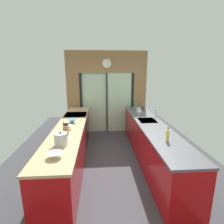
# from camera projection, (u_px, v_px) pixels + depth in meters

# --- Properties ---
(ground_plane) EXTENTS (5.04, 7.60, 0.02)m
(ground_plane) POSITION_uv_depth(u_px,v_px,m) (111.00, 156.00, 4.45)
(ground_plane) COLOR #38383D
(back_wall_unit) EXTENTS (2.64, 0.12, 2.70)m
(back_wall_unit) POSITION_uv_depth(u_px,v_px,m) (107.00, 88.00, 5.83)
(back_wall_unit) COLOR olive
(back_wall_unit) RESTS_ON ground_plane
(left_counter_run) EXTENTS (0.62, 3.80, 0.92)m
(left_counter_run) POSITION_uv_depth(u_px,v_px,m) (70.00, 147.00, 3.82)
(left_counter_run) COLOR #AD0C0F
(left_counter_run) RESTS_ON ground_plane
(right_counter_run) EXTENTS (0.62, 3.80, 0.92)m
(right_counter_run) POSITION_uv_depth(u_px,v_px,m) (150.00, 142.00, 4.11)
(right_counter_run) COLOR #AD0C0F
(right_counter_run) RESTS_ON ground_plane
(sink_faucet) EXTENTS (0.19, 0.02, 0.27)m
(sink_faucet) POSITION_uv_depth(u_px,v_px,m) (154.00, 113.00, 4.21)
(sink_faucet) COLOR #B7BABC
(sink_faucet) RESTS_ON right_counter_run
(oven_range) EXTENTS (0.60, 0.60, 0.92)m
(oven_range) POSITION_uv_depth(u_px,v_px,m) (77.00, 130.00, 4.90)
(oven_range) COLOR black
(oven_range) RESTS_ON ground_plane
(mixing_bowl_near) EXTENTS (0.22, 0.22, 0.07)m
(mixing_bowl_near) POSITION_uv_depth(u_px,v_px,m) (55.00, 155.00, 2.45)
(mixing_bowl_near) COLOR silver
(mixing_bowl_near) RESTS_ON left_counter_run
(mixing_bowl_mid) EXTENTS (0.16, 0.16, 0.08)m
(mixing_bowl_mid) POSITION_uv_depth(u_px,v_px,m) (69.00, 127.00, 3.60)
(mixing_bowl_mid) COLOR silver
(mixing_bowl_mid) RESTS_ON left_counter_run
(mixing_bowl_far) EXTENTS (0.21, 0.21, 0.09)m
(mixing_bowl_far) POSITION_uv_depth(u_px,v_px,m) (72.00, 121.00, 4.02)
(mixing_bowl_far) COLOR teal
(mixing_bowl_far) RESTS_ON left_counter_run
(knife_block) EXTENTS (0.09, 0.14, 0.26)m
(knife_block) POSITION_uv_depth(u_px,v_px,m) (66.00, 130.00, 3.26)
(knife_block) COLOR brown
(knife_block) RESTS_ON left_counter_run
(stock_pot) EXTENTS (0.22, 0.22, 0.23)m
(stock_pot) POSITION_uv_depth(u_px,v_px,m) (61.00, 139.00, 2.83)
(stock_pot) COLOR #B7BABC
(stock_pot) RESTS_ON left_counter_run
(kettle) EXTENTS (0.24, 0.16, 0.20)m
(kettle) POSITION_uv_depth(u_px,v_px,m) (139.00, 109.00, 5.07)
(kettle) COLOR #B7BABC
(kettle) RESTS_ON right_counter_run
(soap_bottle_near) EXTENTS (0.06, 0.06, 0.25)m
(soap_bottle_near) POSITION_uv_depth(u_px,v_px,m) (168.00, 135.00, 2.99)
(soap_bottle_near) COLOR #D1CC4C
(soap_bottle_near) RESTS_ON right_counter_run
(soap_bottle_far) EXTENTS (0.06, 0.06, 0.22)m
(soap_bottle_far) POSITION_uv_depth(u_px,v_px,m) (136.00, 105.00, 5.55)
(soap_bottle_far) COLOR #339E56
(soap_bottle_far) RESTS_ON right_counter_run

